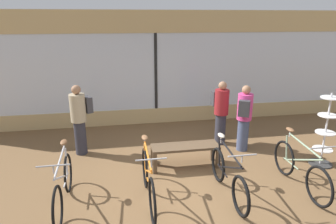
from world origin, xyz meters
name	(u,v)px	position (x,y,z in m)	size (l,w,h in m)	color
ground_plane	(185,190)	(0.00, 0.00, 0.00)	(24.00, 24.00, 0.00)	brown
shop_back_wall	(156,68)	(0.00, 3.74, 1.64)	(12.00, 0.08, 3.20)	tan
bicycle_far_left	(63,186)	(-2.06, -0.15, 0.39)	(0.46, 1.78, 1.03)	black
bicycle_left	(148,180)	(-0.69, -0.23, 0.41)	(0.46, 1.81, 1.05)	black
bicycle_right	(228,176)	(0.70, -0.28, 0.37)	(0.46, 1.72, 1.01)	black
bicycle_far_right	(300,168)	(2.07, -0.27, 0.39)	(0.46, 1.76, 1.03)	black
accessory_rack	(325,136)	(3.09, 0.48, 0.65)	(0.48, 0.48, 1.57)	#333333
display_bench	(185,149)	(0.21, 0.89, 0.39)	(1.40, 0.44, 0.48)	brown
customer_near_rack	(80,118)	(-1.97, 1.94, 0.87)	(0.56, 0.49, 1.61)	#2D2D38
customer_by_window	(221,111)	(1.34, 1.95, 0.84)	(0.40, 0.53, 1.57)	#2D2D38
customer_mid_floor	(244,117)	(1.72, 1.45, 0.84)	(0.49, 0.56, 1.56)	#424C6B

